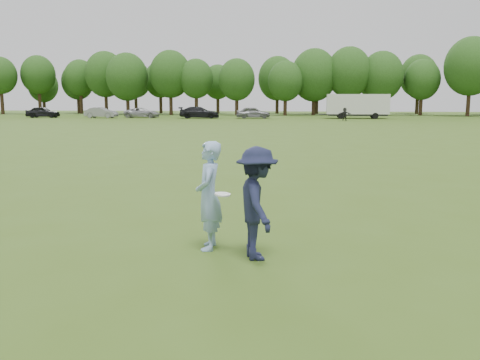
{
  "coord_description": "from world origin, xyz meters",
  "views": [
    {
      "loc": [
        1.81,
        -8.01,
        2.59
      ],
      "look_at": [
        0.6,
        1.22,
        1.1
      ],
      "focal_mm": 38.0,
      "sensor_mm": 36.0,
      "label": 1
    }
  ],
  "objects_px": {
    "player_far_d": "(345,114)",
    "car_c": "(142,113)",
    "defender": "(257,203)",
    "car_d": "(199,113)",
    "thrower": "(209,196)",
    "car_b": "(101,113)",
    "car_a": "(43,112)",
    "car_e": "(253,113)",
    "cargo_trailer": "(357,105)"
  },
  "relations": [
    {
      "from": "defender",
      "to": "car_d",
      "type": "bearing_deg",
      "value": -5.38
    },
    {
      "from": "car_e",
      "to": "cargo_trailer",
      "type": "xyz_separation_m",
      "value": [
        13.66,
        1.56,
        1.0
      ]
    },
    {
      "from": "defender",
      "to": "car_c",
      "type": "bearing_deg",
      "value": 1.63
    },
    {
      "from": "player_far_d",
      "to": "car_c",
      "type": "bearing_deg",
      "value": 161.31
    },
    {
      "from": "defender",
      "to": "car_c",
      "type": "height_order",
      "value": "defender"
    },
    {
      "from": "thrower",
      "to": "car_a",
      "type": "bearing_deg",
      "value": -155.28
    },
    {
      "from": "car_b",
      "to": "car_e",
      "type": "xyz_separation_m",
      "value": [
        20.83,
        0.71,
        0.05
      ]
    },
    {
      "from": "thrower",
      "to": "car_e",
      "type": "height_order",
      "value": "thrower"
    },
    {
      "from": "car_e",
      "to": "car_a",
      "type": "bearing_deg",
      "value": 85.43
    },
    {
      "from": "car_e",
      "to": "thrower",
      "type": "bearing_deg",
      "value": 179.11
    },
    {
      "from": "car_b",
      "to": "cargo_trailer",
      "type": "bearing_deg",
      "value": -84.2
    },
    {
      "from": "car_b",
      "to": "car_d",
      "type": "bearing_deg",
      "value": -85.96
    },
    {
      "from": "defender",
      "to": "car_e",
      "type": "relative_size",
      "value": 0.41
    },
    {
      "from": "car_b",
      "to": "thrower",
      "type": "bearing_deg",
      "value": -153.74
    },
    {
      "from": "player_far_d",
      "to": "car_e",
      "type": "relative_size",
      "value": 0.34
    },
    {
      "from": "player_far_d",
      "to": "car_e",
      "type": "bearing_deg",
      "value": 148.46
    },
    {
      "from": "car_e",
      "to": "cargo_trailer",
      "type": "height_order",
      "value": "cargo_trailer"
    },
    {
      "from": "car_b",
      "to": "car_e",
      "type": "distance_m",
      "value": 20.84
    },
    {
      "from": "car_b",
      "to": "car_c",
      "type": "distance_m",
      "value": 5.52
    },
    {
      "from": "thrower",
      "to": "cargo_trailer",
      "type": "xyz_separation_m",
      "value": [
        8.24,
        60.64,
        0.83
      ]
    },
    {
      "from": "car_a",
      "to": "thrower",
      "type": "bearing_deg",
      "value": -156.77
    },
    {
      "from": "car_a",
      "to": "car_c",
      "type": "relative_size",
      "value": 0.92
    },
    {
      "from": "thrower",
      "to": "car_b",
      "type": "height_order",
      "value": "thrower"
    },
    {
      "from": "car_a",
      "to": "cargo_trailer",
      "type": "relative_size",
      "value": 0.5
    },
    {
      "from": "car_a",
      "to": "cargo_trailer",
      "type": "distance_m",
      "value": 42.98
    },
    {
      "from": "car_b",
      "to": "car_c",
      "type": "height_order",
      "value": "car_b"
    },
    {
      "from": "car_c",
      "to": "cargo_trailer",
      "type": "distance_m",
      "value": 29.19
    },
    {
      "from": "car_a",
      "to": "car_d",
      "type": "xyz_separation_m",
      "value": [
        21.97,
        0.56,
        0.01
      ]
    },
    {
      "from": "defender",
      "to": "car_b",
      "type": "height_order",
      "value": "defender"
    },
    {
      "from": "car_a",
      "to": "car_c",
      "type": "xyz_separation_m",
      "value": [
        13.74,
        1.52,
        -0.08
      ]
    },
    {
      "from": "car_b",
      "to": "car_d",
      "type": "height_order",
      "value": "car_d"
    },
    {
      "from": "thrower",
      "to": "car_c",
      "type": "xyz_separation_m",
      "value": [
        -20.92,
        59.8,
        -0.26
      ]
    },
    {
      "from": "defender",
      "to": "car_e",
      "type": "distance_m",
      "value": 59.85
    },
    {
      "from": "cargo_trailer",
      "to": "car_d",
      "type": "bearing_deg",
      "value": -175.12
    },
    {
      "from": "defender",
      "to": "car_b",
      "type": "xyz_separation_m",
      "value": [
        -27.13,
        58.81,
        -0.2
      ]
    },
    {
      "from": "thrower",
      "to": "car_a",
      "type": "xyz_separation_m",
      "value": [
        -34.66,
        58.29,
        -0.18
      ]
    },
    {
      "from": "car_c",
      "to": "cargo_trailer",
      "type": "bearing_deg",
      "value": -92.37
    },
    {
      "from": "defender",
      "to": "player_far_d",
      "type": "relative_size",
      "value": 1.18
    },
    {
      "from": "thrower",
      "to": "car_c",
      "type": "bearing_deg",
      "value": -166.74
    },
    {
      "from": "car_b",
      "to": "car_d",
      "type": "xyz_separation_m",
      "value": [
        13.56,
        0.47,
        0.05
      ]
    },
    {
      "from": "defender",
      "to": "car_a",
      "type": "xyz_separation_m",
      "value": [
        -35.54,
        58.72,
        -0.16
      ]
    },
    {
      "from": "car_a",
      "to": "car_d",
      "type": "distance_m",
      "value": 21.98
    },
    {
      "from": "player_far_d",
      "to": "car_c",
      "type": "distance_m",
      "value": 27.77
    },
    {
      "from": "cargo_trailer",
      "to": "thrower",
      "type": "bearing_deg",
      "value": -97.74
    },
    {
      "from": "car_a",
      "to": "car_b",
      "type": "distance_m",
      "value": 8.41
    },
    {
      "from": "defender",
      "to": "car_b",
      "type": "bearing_deg",
      "value": 6.5
    },
    {
      "from": "car_a",
      "to": "car_b",
      "type": "xyz_separation_m",
      "value": [
        8.41,
        0.09,
        -0.04
      ]
    },
    {
      "from": "car_a",
      "to": "car_b",
      "type": "height_order",
      "value": "car_a"
    },
    {
      "from": "player_far_d",
      "to": "car_e",
      "type": "distance_m",
      "value": 12.84
    },
    {
      "from": "car_d",
      "to": "car_a",
      "type": "bearing_deg",
      "value": 85.23
    }
  ]
}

